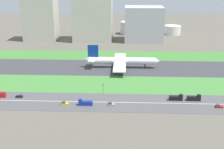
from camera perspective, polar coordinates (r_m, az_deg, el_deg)
name	(u,v)px	position (r m, az deg, el deg)	size (l,w,h in m)	color
ground_plane	(108,68)	(246.78, -0.74, 1.40)	(800.00, 800.00, 0.00)	#5B564C
runway	(108,67)	(246.77, -0.74, 1.41)	(280.00, 46.00, 0.10)	#38383D
grass_median_north	(111,55)	(286.13, -0.27, 3.84)	(280.00, 36.00, 0.10)	#3D7A33
grass_median_south	(105,84)	(208.04, -1.37, -1.93)	(280.00, 36.00, 0.10)	#427F38
highway	(102,102)	(178.52, -2.06, -5.54)	(280.00, 28.00, 0.10)	#4C4C4F
highway_centerline	(102,102)	(178.50, -2.06, -5.52)	(266.00, 0.50, 0.01)	silver
airliner	(120,61)	(244.65, 1.67, 2.76)	(65.00, 56.00, 19.70)	white
car_0	(19,96)	(194.31, -18.03, -4.14)	(4.40, 1.80, 2.00)	black
truck_2	(194,98)	(187.29, 16.11, -4.57)	(8.40, 2.50, 4.00)	black
car_2	(219,106)	(182.17, 20.58, -5.98)	(4.40, 1.80, 2.00)	#B2191E
truck_1	(176,98)	(184.94, 12.72, -4.58)	(8.40, 2.50, 4.00)	black
car_3	(65,103)	(176.79, -9.48, -5.74)	(4.40, 1.80, 2.00)	yellow
car_4	(111,104)	(173.26, -0.21, -5.99)	(4.40, 1.80, 2.00)	#99999E
truck_0	(85,103)	(174.35, -5.41, -5.65)	(8.40, 2.50, 4.00)	navy
traffic_light	(103,88)	(188.84, -1.82, -2.75)	(0.36, 0.50, 7.20)	#4C4C51
terminal_building	(40,19)	(367.38, -14.12, 10.72)	(39.46, 27.51, 51.88)	beige
hangar_building	(93,20)	(354.68, -3.84, 10.87)	(46.60, 36.07, 50.75)	beige
office_tower	(144,24)	(353.96, 6.33, 10.02)	(45.71, 37.03, 41.43)	#B2B2B7
fuel_tank_west	(130,28)	(399.63, 3.54, 9.30)	(25.33, 25.33, 17.00)	silver
fuel_tank_centre	(154,30)	(401.96, 8.36, 8.88)	(17.63, 17.63, 12.59)	silver
fuel_tank_east	(172,30)	(405.37, 11.99, 8.72)	(22.28, 22.28, 12.07)	silver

